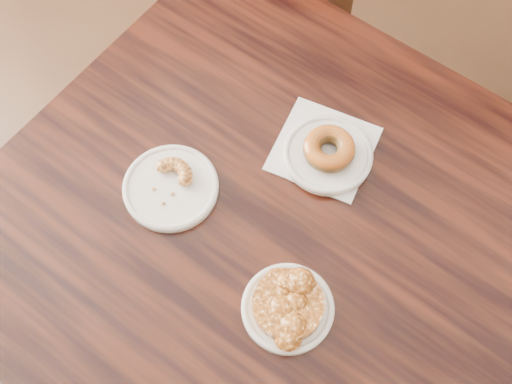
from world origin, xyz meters
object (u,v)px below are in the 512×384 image
at_px(cafe_table, 264,285).
at_px(glazed_donut, 329,149).
at_px(cruller_fragment, 170,183).
at_px(apple_fritter, 288,304).

xyz_separation_m(cafe_table, glazed_donut, (0.05, 0.17, 0.41)).
bearing_deg(cafe_table, cruller_fragment, -163.67).
xyz_separation_m(cafe_table, cruller_fragment, (-0.19, -0.01, 0.40)).
height_order(glazed_donut, apple_fritter, same).
distance_m(glazed_donut, cruller_fragment, 0.30).
bearing_deg(glazed_donut, apple_fritter, -81.87).
relative_size(cafe_table, cruller_fragment, 10.98).
bearing_deg(cafe_table, apple_fritter, -41.18).
relative_size(glazed_donut, cruller_fragment, 1.08).
bearing_deg(glazed_donut, cafe_table, -107.66).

